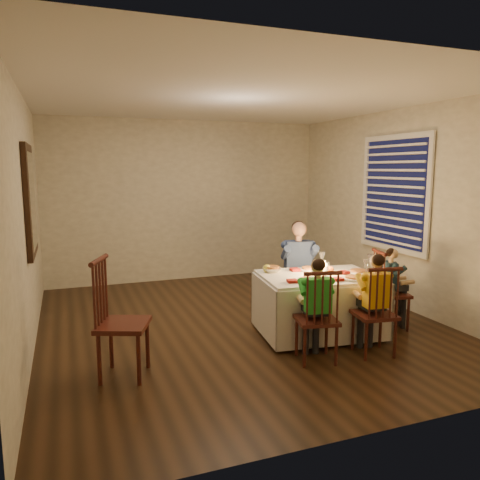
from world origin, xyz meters
name	(u,v)px	position (x,y,z in m)	size (l,w,h in m)	color
ground	(240,324)	(0.00, 0.00, 0.00)	(5.00, 5.00, 0.00)	black
wall_left	(26,223)	(-2.25, 0.00, 1.30)	(0.02, 5.00, 2.60)	beige
wall_right	(401,209)	(2.25, 0.00, 1.30)	(0.02, 5.00, 2.60)	beige
wall_back	(187,201)	(0.00, 2.50, 1.30)	(4.50, 0.02, 2.60)	beige
ceiling	(241,98)	(0.00, 0.00, 2.60)	(5.00, 5.00, 0.00)	white
dining_table	(319,292)	(0.69, -0.61, 0.48)	(1.39, 1.08, 0.64)	silver
chair_adult	(297,316)	(0.78, 0.04, 0.00)	(0.37, 0.36, 0.91)	black
chair_near_left	(315,360)	(0.30, -1.26, 0.00)	(0.37, 0.36, 0.91)	black
chair_near_right	(373,354)	(0.91, -1.31, 0.00)	(0.37, 0.36, 0.91)	black
chair_end	(389,327)	(1.58, -0.73, 0.00)	(0.37, 0.36, 0.91)	black
chair_extra	(125,376)	(-1.46, -0.96, 0.00)	(0.44, 0.42, 1.07)	black
adult	(297,316)	(0.78, 0.04, 0.00)	(0.42, 0.39, 1.19)	#32457E
child_green	(315,360)	(0.30, -1.26, 0.00)	(0.31, 0.29, 1.00)	green
child_yellow	(373,354)	(0.91, -1.31, 0.00)	(0.32, 0.30, 1.01)	gold
child_teal	(389,327)	(1.58, -0.73, 0.00)	(0.28, 0.25, 0.93)	#193040
setting_adult	(310,269)	(0.72, -0.35, 0.68)	(0.26, 0.26, 0.02)	silver
setting_green	(309,280)	(0.44, -0.83, 0.68)	(0.26, 0.26, 0.02)	silver
setting_yellow	(353,279)	(0.93, -0.92, 0.68)	(0.26, 0.26, 0.02)	silver
setting_teal	(359,272)	(1.16, -0.67, 0.68)	(0.26, 0.26, 0.02)	silver
candle_left	(314,271)	(0.63, -0.61, 0.72)	(0.06, 0.06, 0.10)	silver
candle_right	(326,270)	(0.77, -0.62, 0.72)	(0.06, 0.06, 0.10)	silver
squash	(267,268)	(0.21, -0.29, 0.71)	(0.09, 0.09, 0.09)	yellow
orange_fruit	(330,270)	(0.85, -0.59, 0.71)	(0.08, 0.08, 0.08)	#DA5F12
serving_bowl	(272,270)	(0.27, -0.29, 0.70)	(0.21, 0.21, 0.05)	silver
wall_mirror	(30,200)	(-2.22, 0.30, 1.50)	(0.06, 0.95, 1.15)	black
window_blinds	(394,193)	(2.21, 0.10, 1.50)	(0.07, 1.34, 1.54)	#0D1136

